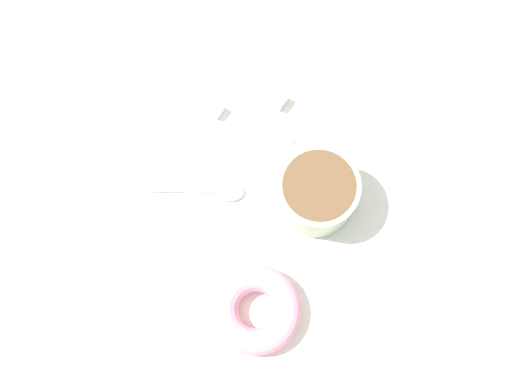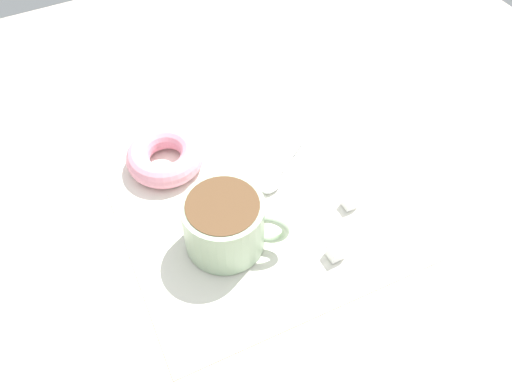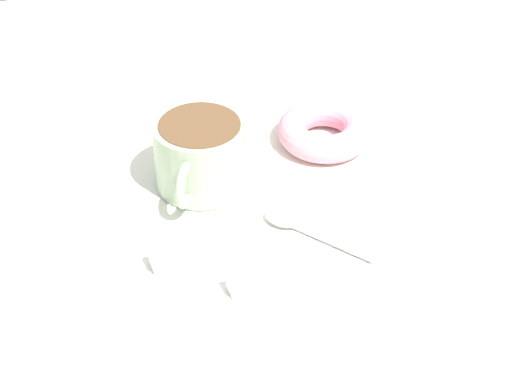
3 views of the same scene
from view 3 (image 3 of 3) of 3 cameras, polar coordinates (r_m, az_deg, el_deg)
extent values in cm
cube|color=beige|center=(83.24, -0.37, -3.21)|extent=(120.00, 120.00, 2.00)
cube|color=white|center=(85.05, 0.00, -1.14)|extent=(35.01, 35.01, 0.30)
cylinder|color=#9EB793|center=(86.28, -3.70, 2.52)|extent=(9.38, 9.38, 7.07)
cylinder|color=brown|center=(84.38, -3.79, 4.35)|extent=(8.18, 8.18, 0.60)
torus|color=#9EB793|center=(82.41, -4.69, 0.50)|extent=(3.56, 4.48, 4.86)
torus|color=pink|center=(93.46, 4.58, 4.11)|extent=(10.24, 10.24, 3.09)
ellipsoid|color=silver|center=(82.92, 1.77, -1.83)|extent=(3.98, 4.33, 0.90)
cylinder|color=silver|center=(80.97, 5.00, -3.32)|extent=(5.46, 7.89, 0.56)
cube|color=white|center=(78.53, -6.40, -4.45)|extent=(1.73, 1.73, 1.73)
cube|color=white|center=(75.81, -1.26, -6.16)|extent=(1.57, 1.57, 1.57)
camera|label=1|loc=(0.87, 12.63, 57.41)|focal=50.00mm
camera|label=2|loc=(0.79, -34.04, 30.19)|focal=35.00mm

